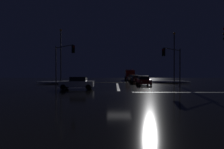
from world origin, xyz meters
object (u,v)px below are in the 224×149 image
Objects in this scene: traffic_signal_ne at (173,59)px; streetlamp_right_near at (174,54)px; traffic_signal_nw at (63,57)px; sedan_orange at (134,78)px; sedan_black at (136,79)px; sedan_red at (144,81)px; streetlamp_left_near at (61,53)px; sedan_silver at (131,78)px; box_truck at (129,74)px; sedan_white_crossing at (77,83)px.

streetlamp_right_near reaches higher than traffic_signal_ne.
streetlamp_right_near is (18.64, 6.69, 1.06)m from traffic_signal_nw.
sedan_orange is 0.69× the size of traffic_signal_nw.
sedan_black is 0.74× the size of traffic_signal_ne.
streetlamp_right_near is (6.14, 3.83, 4.64)m from sedan_red.
streetlamp_left_near reaches higher than sedan_black.
sedan_red is 1.00× the size of sedan_black.
sedan_silver is at bearing 112.90° from streetlamp_right_near.
sedan_red is 8.60m from streetlamp_right_near.
streetlamp_right_near reaches higher than sedan_red.
traffic_signal_ne is (3.93, -2.88, 3.28)m from sedan_red.
traffic_signal_ne is at bearing -0.06° from traffic_signal_nw.
box_truck is at bearing 89.27° from sedan_silver.
box_truck is 24.11m from streetlamp_right_near.
streetlamp_left_near is at bearing 165.39° from sedan_red.
sedan_silver is at bearing 91.15° from sedan_red.
traffic_signal_ne is 0.61× the size of streetlamp_right_near.
streetlamp_left_near reaches higher than box_truck.
streetlamp_left_near is (-14.69, 3.83, 4.99)m from sedan_red.
streetlamp_right_near is at bearing -23.06° from sedan_black.
sedan_orange is 14.12m from box_truck.
sedan_orange is 21.81m from sedan_white_crossing.
sedan_black is at bearing 156.94° from streetlamp_right_near.
sedan_white_crossing is 14.45m from traffic_signal_ne.
streetlamp_right_near is at bearing 71.78° from traffic_signal_ne.
streetlamp_right_near is (20.83, 0.00, -0.35)m from streetlamp_left_near.
traffic_signal_nw is at bearing -167.11° from sedan_red.
sedan_red is at bearing 12.89° from traffic_signal_nw.
sedan_silver is 0.43× the size of streetlamp_left_near.
box_truck is at bearing 90.62° from sedan_red.
sedan_white_crossing is (-9.11, -26.34, 0.00)m from sedan_silver.
traffic_signal_nw reaches higher than traffic_signal_ne.
streetlamp_left_near is 1.07× the size of streetlamp_right_near.
sedan_orange is 0.52× the size of box_truck.
traffic_signal_nw is (-12.27, -15.54, 3.58)m from sedan_orange.
sedan_red is at bearing 143.77° from traffic_signal_ne.
sedan_orange is at bearing 125.75° from streetlamp_right_near.
sedan_red is 26.78m from box_truck.
traffic_signal_nw is at bearing -141.66° from sedan_black.
sedan_white_crossing is at bearing -64.54° from streetlamp_left_near.
traffic_signal_nw reaches higher than sedan_white_crossing.
traffic_signal_nw is at bearing 179.94° from traffic_signal_ne.
box_truck reaches higher than sedan_orange.
streetlamp_right_near is at bearing -67.10° from sedan_silver.
sedan_white_crossing is (-9.21, -33.84, -0.91)m from box_truck.
box_truck is at bearing 89.47° from sedan_black.
streetlamp_left_near is at bearing 160.19° from traffic_signal_ne.
sedan_red is 5.87m from traffic_signal_ne.
sedan_black is at bearing -90.42° from sedan_silver.
streetlamp_right_near reaches higher than sedan_white_crossing.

